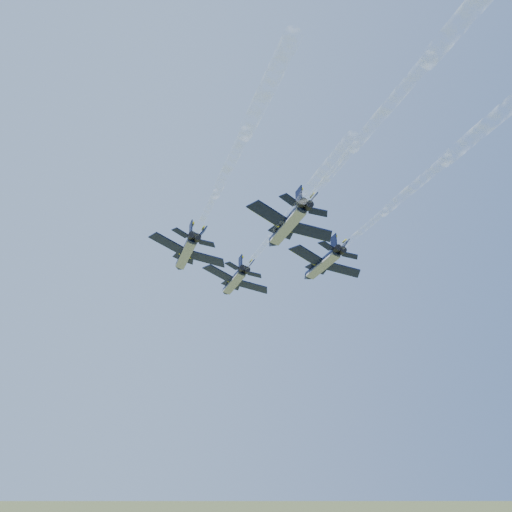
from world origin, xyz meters
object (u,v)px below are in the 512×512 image
object	(u,v)px
jet_lead	(234,281)
jet_right	(322,264)
jet_left	(186,253)
jet_slot	(287,225)

from	to	relation	value
jet_lead	jet_right	xyz separation A→B (m)	(11.65, -14.38, 0.00)
jet_left	jet_slot	xyz separation A→B (m)	(11.49, -15.99, 0.00)
jet_left	jet_slot	world-z (taller)	same
jet_lead	jet_right	world-z (taller)	same
jet_right	jet_left	bearing A→B (deg)	177.65
jet_lead	jet_slot	bearing A→B (deg)	-88.47
jet_left	jet_right	size ratio (longest dim) A/B	1.00
jet_left	jet_right	xyz separation A→B (m)	(23.40, -1.80, 0.00)
jet_right	jet_slot	size ratio (longest dim) A/B	1.00
jet_right	jet_slot	world-z (taller)	same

